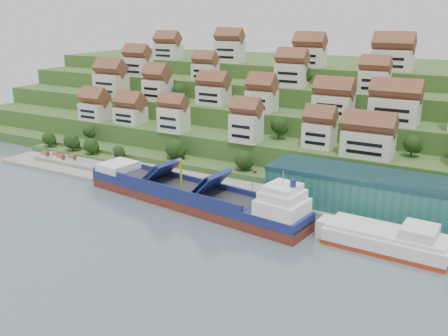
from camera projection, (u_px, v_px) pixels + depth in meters
The scene contains 11 objects.
ground at pixel (180, 204), 141.89m from camera, with size 300.00×300.00×0.00m, color slate.
quay at pixel (266, 197), 144.48m from camera, with size 180.00×14.00×2.20m, color gray.
pebble_beach at pixel (66, 163), 179.26m from camera, with size 45.00×20.00×1.00m, color gray.
hillside at pixel (310, 109), 224.47m from camera, with size 260.00×128.00×31.00m.
hillside_village at pixel (276, 92), 183.50m from camera, with size 157.49×65.17×29.27m.
hillside_trees at pixel (215, 121), 178.03m from camera, with size 145.29×60.25×29.98m.
warehouse at pixel (382, 194), 129.10m from camera, with size 60.00×15.00×10.00m, color #25655C.
flagpole at pixel (253, 182), 139.51m from camera, with size 1.28×0.16×8.00m.
beach_huts at pixel (59, 159), 178.70m from camera, with size 14.40×3.70×2.20m.
cargo_ship at pixel (197, 197), 138.34m from camera, with size 71.99×19.65×15.70m.
second_ship at pixel (389, 240), 113.65m from camera, with size 27.96×11.31×8.00m.
Camera 1 is at (76.85, -108.58, 51.97)m, focal length 40.00 mm.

